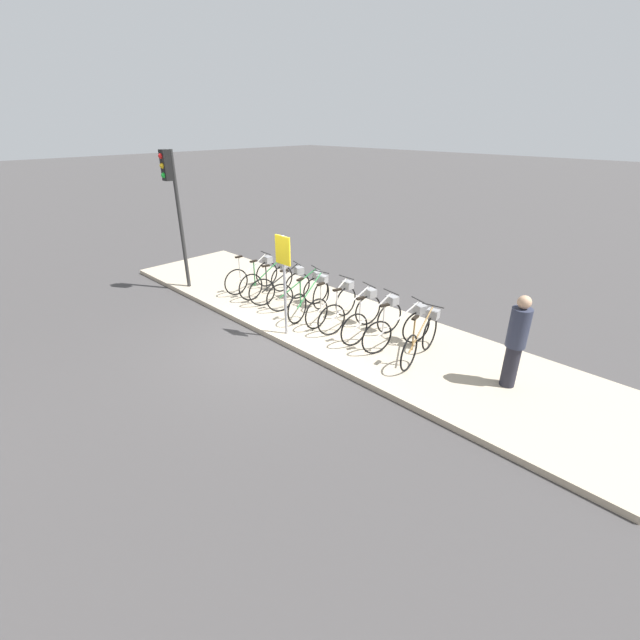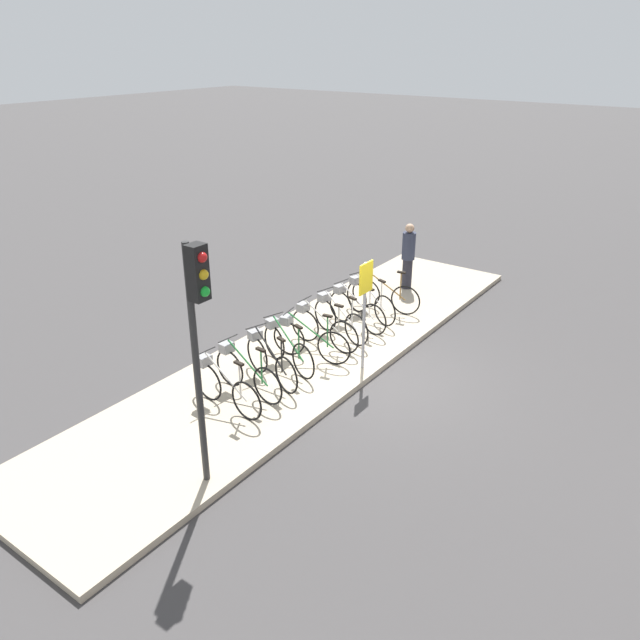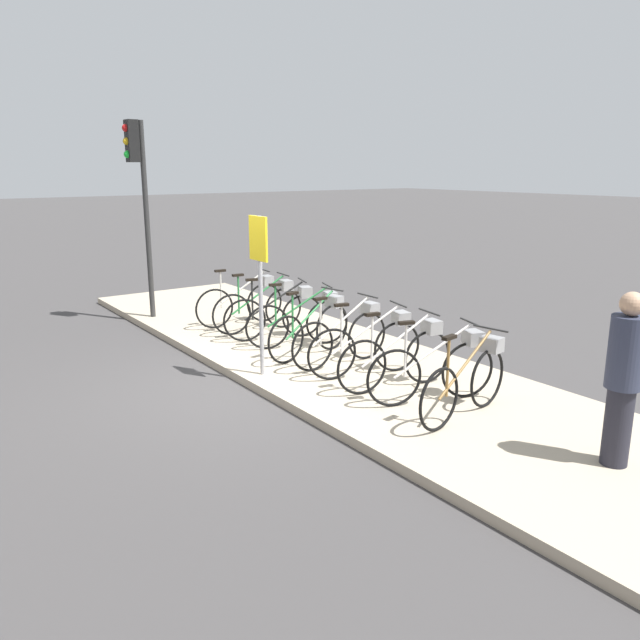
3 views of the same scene
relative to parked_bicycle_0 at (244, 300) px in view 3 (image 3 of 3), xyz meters
The scene contains 15 objects.
ground_plane 3.16m from the parked_bicycle_0, 29.18° to the right, with size 120.00×120.00×0.00m, color #423F3F.
sidewalk 2.77m from the parked_bicycle_0, ahead, with size 13.52×3.18×0.12m.
parked_bicycle_0 is the anchor object (origin of this frame).
parked_bicycle_1 0.61m from the parked_bicycle_0, ahead, with size 0.46×1.74×1.07m.
parked_bicycle_2 1.23m from the parked_bicycle_0, ahead, with size 0.65×1.68×1.07m.
parked_bicycle_3 1.84m from the parked_bicycle_0, ahead, with size 0.65×1.68×1.07m.
parked_bicycle_4 2.36m from the parked_bicycle_0, ahead, with size 0.50×1.72×1.07m.
parked_bicycle_5 3.00m from the parked_bicycle_0, ahead, with size 0.46×1.74×1.07m.
parked_bicycle_6 3.61m from the parked_bicycle_0, ahead, with size 0.57×1.70×1.07m.
parked_bicycle_7 4.24m from the parked_bicycle_0, ahead, with size 0.49×1.72×1.07m.
parked_bicycle_8 4.88m from the parked_bicycle_0, ahead, with size 0.67×1.67×1.07m.
parked_bicycle_9 5.43m from the parked_bicycle_0, ahead, with size 0.46×1.73×1.07m.
pedestrian 7.12m from the parked_bicycle_0, ahead, with size 0.34×0.34×1.74m.
traffic_light 2.99m from the parked_bicycle_0, 141.39° to the right, with size 0.24×0.40×3.69m.
sign_post 3.14m from the parked_bicycle_0, 24.48° to the right, with size 0.44×0.07×2.22m.
Camera 3 is at (7.28, -3.96, 2.98)m, focal length 35.00 mm.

